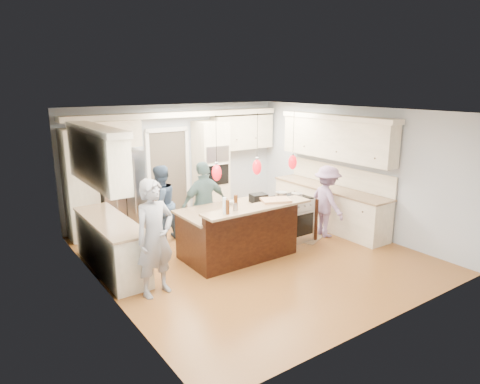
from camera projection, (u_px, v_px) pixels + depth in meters
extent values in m
plane|color=#9D602B|center=(250.00, 254.00, 8.19)|extent=(6.00, 6.00, 0.00)
cube|color=#B2BCC6|center=(177.00, 162.00, 10.24)|extent=(5.50, 0.04, 2.70)
cube|color=#B2BCC6|center=(389.00, 230.00, 5.47)|extent=(5.50, 0.04, 2.70)
cube|color=#B2BCC6|center=(101.00, 210.00, 6.33)|extent=(0.04, 6.00, 2.70)
cube|color=#B2BCC6|center=(352.00, 169.00, 9.38)|extent=(0.04, 6.00, 2.70)
cube|color=white|center=(251.00, 111.00, 7.52)|extent=(5.50, 6.00, 0.04)
cube|color=#B7B7BC|center=(120.00, 192.00, 9.20)|extent=(0.90, 0.70, 1.80)
cube|color=#F9E9CA|center=(211.00, 168.00, 10.44)|extent=(0.72, 0.64, 2.30)
cube|color=black|center=(218.00, 154.00, 10.08)|extent=(0.60, 0.02, 0.35)
cube|color=black|center=(218.00, 175.00, 10.21)|extent=(0.60, 0.02, 0.50)
cylinder|color=#B7B7BC|center=(219.00, 165.00, 10.12)|extent=(0.55, 0.02, 0.02)
cube|color=#F9E9CA|center=(80.00, 185.00, 8.75)|extent=(0.60, 0.58, 2.30)
cube|color=#F9E9CA|center=(115.00, 133.00, 8.94)|extent=(0.95, 0.58, 0.55)
cube|color=#F9E9CA|center=(242.00, 132.00, 10.94)|extent=(1.70, 0.35, 0.85)
cube|color=beige|center=(179.00, 114.00, 9.80)|extent=(5.30, 0.38, 0.12)
cube|color=#4C443A|center=(168.00, 175.00, 10.17)|extent=(0.90, 0.06, 2.10)
cube|color=white|center=(167.00, 130.00, 9.87)|extent=(1.04, 0.06, 0.10)
cube|color=#F9E9CA|center=(328.00, 208.00, 9.65)|extent=(0.60, 3.00, 0.88)
cube|color=tan|center=(329.00, 188.00, 9.53)|extent=(0.64, 3.05, 0.04)
cube|color=#F9E9CA|center=(336.00, 139.00, 9.33)|extent=(0.35, 3.00, 0.85)
cube|color=beige|center=(337.00, 117.00, 9.21)|extent=(0.37, 3.10, 0.10)
cube|color=#F9E9CA|center=(111.00, 246.00, 7.39)|extent=(0.60, 2.20, 0.88)
cube|color=tan|center=(109.00, 221.00, 7.27)|extent=(0.64, 2.25, 0.04)
cube|color=#F9E9CA|center=(97.00, 159.00, 6.94)|extent=(0.35, 2.20, 0.85)
cube|color=beige|center=(95.00, 129.00, 6.82)|extent=(0.37, 2.30, 0.10)
cube|color=black|center=(235.00, 232.00, 8.06)|extent=(2.00, 1.00, 0.88)
cube|color=tan|center=(235.00, 209.00, 7.95)|extent=(2.10, 1.10, 0.04)
cube|color=black|center=(253.00, 236.00, 7.59)|extent=(2.00, 0.12, 1.08)
cube|color=tan|center=(258.00, 207.00, 7.34)|extent=(2.10, 0.42, 0.04)
cube|color=black|center=(258.00, 198.00, 8.32)|extent=(0.34, 0.29, 0.16)
cube|color=#B7B7BC|center=(290.00, 219.00, 8.82)|extent=(0.76, 0.66, 0.90)
cube|color=black|center=(301.00, 226.00, 8.57)|extent=(0.65, 0.01, 0.45)
cube|color=black|center=(291.00, 198.00, 8.71)|extent=(0.72, 0.59, 0.02)
cube|color=black|center=(305.00, 216.00, 9.05)|extent=(0.06, 0.71, 0.88)
cylinder|color=black|center=(216.00, 140.00, 6.63)|extent=(0.01, 0.01, 0.75)
ellipsoid|color=red|center=(217.00, 173.00, 6.76)|extent=(0.15, 0.15, 0.26)
cylinder|color=black|center=(257.00, 136.00, 7.07)|extent=(0.01, 0.01, 0.75)
ellipsoid|color=red|center=(257.00, 167.00, 7.20)|extent=(0.15, 0.15, 0.26)
cylinder|color=black|center=(294.00, 133.00, 7.51)|extent=(0.01, 0.01, 0.75)
ellipsoid|color=red|center=(293.00, 162.00, 7.64)|extent=(0.15, 0.15, 0.26)
imported|color=gray|center=(155.00, 238.00, 6.43)|extent=(0.74, 0.56, 1.82)
imported|color=#334663|center=(160.00, 204.00, 8.65)|extent=(0.92, 0.82, 1.59)
imported|color=slate|center=(205.00, 205.00, 8.37)|extent=(1.02, 0.44, 1.72)
imported|color=gray|center=(327.00, 201.00, 8.98)|extent=(0.73, 1.07, 1.52)
cube|color=olive|center=(298.00, 236.00, 9.12)|extent=(0.98, 1.14, 0.01)
cylinder|color=silver|center=(225.00, 206.00, 6.89)|extent=(0.07, 0.07, 0.27)
cylinder|color=#43210C|center=(236.00, 202.00, 7.11)|extent=(0.06, 0.06, 0.25)
cylinder|color=#43210C|center=(228.00, 207.00, 6.87)|extent=(0.07, 0.07, 0.24)
cylinder|color=#43210C|center=(226.00, 204.00, 7.05)|extent=(0.06, 0.06, 0.22)
cylinder|color=#B7B7BC|center=(235.00, 207.00, 7.07)|extent=(0.08, 0.08, 0.13)
cube|color=tan|center=(276.00, 200.00, 7.66)|extent=(0.60, 0.52, 0.04)
cylinder|color=#B7B7BC|center=(281.00, 195.00, 8.58)|extent=(0.23, 0.23, 0.14)
cylinder|color=#B7B7BC|center=(297.00, 196.00, 8.59)|extent=(0.22, 0.22, 0.11)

